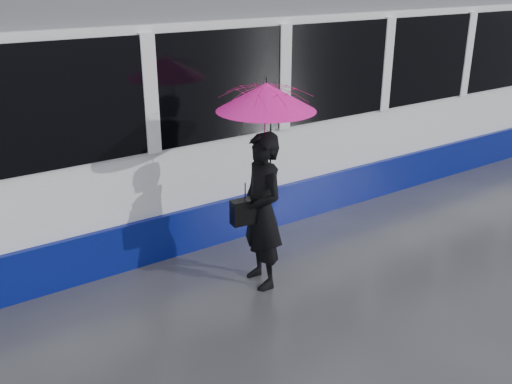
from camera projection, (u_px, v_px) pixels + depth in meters
ground at (303, 269)px, 7.33m from camera, size 90.00×90.00×0.00m
rails at (206, 206)px, 9.24m from camera, size 34.00×1.51×0.02m
tram at (149, 115)px, 8.18m from camera, size 26.00×2.56×3.35m
woman at (262, 211)px, 6.68m from camera, size 0.53×0.74×1.90m
umbrella at (266, 116)px, 6.29m from camera, size 1.24×1.24×1.28m
handbag at (245, 211)px, 6.56m from camera, size 0.35×0.19×0.47m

